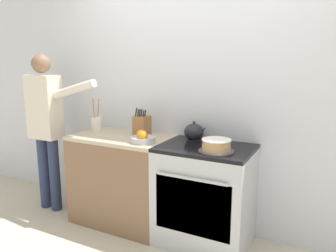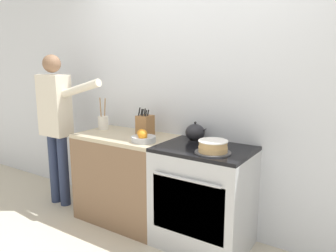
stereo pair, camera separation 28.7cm
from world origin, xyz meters
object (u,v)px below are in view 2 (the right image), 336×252
object	(u,v)px
person_baker	(56,117)
knife_block	(145,125)
tea_kettle	(195,132)
utensil_crock	(103,122)
layer_cake	(213,147)
stove_range	(203,197)
fruit_bowl	(143,137)

from	to	relation	value
person_baker	knife_block	bearing A→B (deg)	4.38
tea_kettle	utensil_crock	bearing A→B (deg)	-174.99
knife_block	utensil_crock	world-z (taller)	utensil_crock
layer_cake	tea_kettle	size ratio (longest dim) A/B	1.31
stove_range	utensil_crock	distance (m)	1.34
stove_range	knife_block	distance (m)	0.89
fruit_bowl	person_baker	size ratio (longest dim) A/B	0.13
utensil_crock	person_baker	world-z (taller)	person_baker
layer_cake	fruit_bowl	world-z (taller)	fruit_bowl
stove_range	tea_kettle	distance (m)	0.57
knife_block	utensil_crock	xyz separation A→B (m)	(-0.54, -0.02, -0.02)
tea_kettle	knife_block	world-z (taller)	knife_block
fruit_bowl	knife_block	bearing A→B (deg)	123.27
stove_range	knife_block	size ratio (longest dim) A/B	3.22
layer_cake	knife_block	bearing A→B (deg)	165.87
knife_block	stove_range	bearing A→B (deg)	-8.05
layer_cake	fruit_bowl	xyz separation A→B (m)	(-0.68, -0.02, -0.00)
tea_kettle	person_baker	distance (m)	1.58
tea_kettle	person_baker	bearing A→B (deg)	-169.06
stove_range	fruit_bowl	distance (m)	0.74
tea_kettle	layer_cake	bearing A→B (deg)	-42.17
stove_range	person_baker	xyz separation A→B (m)	(-1.73, -0.13, 0.55)
stove_range	person_baker	world-z (taller)	person_baker
tea_kettle	person_baker	xyz separation A→B (m)	(-1.55, -0.30, 0.04)
tea_kettle	utensil_crock	distance (m)	1.06
utensil_crock	layer_cake	bearing A→B (deg)	-7.94
knife_block	tea_kettle	bearing A→B (deg)	8.36
stove_range	knife_block	world-z (taller)	knife_block
layer_cake	tea_kettle	world-z (taller)	tea_kettle
layer_cake	knife_block	xyz separation A→B (m)	(-0.82, 0.21, 0.05)
stove_range	tea_kettle	xyz separation A→B (m)	(-0.18, 0.17, 0.52)
knife_block	fruit_bowl	world-z (taller)	knife_block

